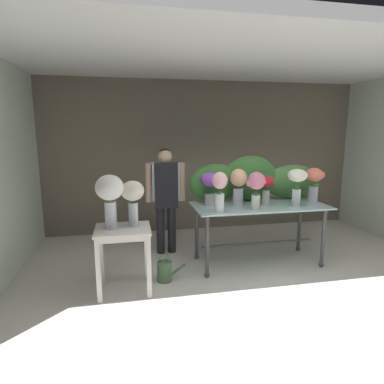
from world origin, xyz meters
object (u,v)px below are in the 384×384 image
florist (166,191)px  vase_crimson_peonies (266,186)px  vase_blush_tulips (220,189)px  vase_coral_snapdragons (315,181)px  vase_cream_lisianthus_tall (133,197)px  side_table_white (123,239)px  display_table_glass (259,215)px  watering_can (165,271)px  vase_ivory_anemones (297,182)px  vase_peach_freesia (238,184)px  vase_white_roses_tall (110,194)px  vase_violet_dahlias (210,184)px  vase_rosy_hydrangea (256,186)px

florist → vase_crimson_peonies: size_ratio=3.96×
vase_blush_tulips → vase_coral_snapdragons: 1.46m
vase_cream_lisianthus_tall → side_table_white: bearing=-157.6°
vase_cream_lisianthus_tall → vase_blush_tulips: bearing=5.6°
display_table_glass → vase_cream_lisianthus_tall: bearing=-166.8°
florist → watering_can: size_ratio=4.34×
florist → vase_blush_tulips: florist is taller
vase_crimson_peonies → vase_ivory_anemones: size_ratio=0.80×
vase_ivory_anemones → vase_cream_lisianthus_tall: 2.10m
vase_ivory_anemones → vase_blush_tulips: bearing=-173.4°
florist → vase_peach_freesia: florist is taller
vase_crimson_peonies → vase_blush_tulips: 0.75m
florist → vase_peach_freesia: bearing=-33.6°
vase_cream_lisianthus_tall → watering_can: size_ratio=1.46×
display_table_glass → vase_crimson_peonies: size_ratio=4.57×
vase_coral_snapdragons → side_table_white: bearing=-170.1°
vase_white_roses_tall → vase_cream_lisianthus_tall: 0.25m
vase_crimson_peonies → vase_peach_freesia: (-0.36, 0.06, 0.03)m
vase_blush_tulips → vase_crimson_peonies: bearing=20.6°
vase_blush_tulips → vase_peach_freesia: vase_blush_tulips is taller
vase_crimson_peonies → vase_peach_freesia: size_ratio=0.81×
vase_white_roses_tall → vase_blush_tulips: bearing=6.8°
florist → vase_ivory_anemones: florist is taller
vase_white_roses_tall → florist: bearing=55.7°
vase_coral_snapdragons → watering_can: size_ratio=1.33×
vase_peach_freesia → vase_white_roses_tall: (-1.61, -0.47, 0.03)m
vase_ivory_anemones → vase_violet_dahlias: bearing=165.8°
vase_cream_lisianthus_tall → vase_white_roses_tall: bearing=-168.3°
florist → vase_rosy_hydrangea: florist is taller
vase_violet_dahlias → vase_peach_freesia: 0.37m
vase_ivory_anemones → vase_rosy_hydrangea: vase_ivory_anemones is taller
watering_can → vase_cream_lisianthus_tall: bearing=-164.8°
side_table_white → vase_crimson_peonies: 1.94m
vase_blush_tulips → vase_cream_lisianthus_tall: 1.02m
vase_crimson_peonies → watering_can: size_ratio=1.10×
vase_ivory_anemones → vase_peach_freesia: (-0.73, 0.20, -0.04)m
side_table_white → vase_peach_freesia: (1.48, 0.47, 0.48)m
watering_can → display_table_glass: bearing=12.7°
vase_rosy_hydrangea → watering_can: vase_rosy_hydrangea is taller
vase_blush_tulips → vase_coral_snapdragons: size_ratio=1.04×
vase_violet_dahlias → vase_cream_lisianthus_tall: (-1.00, -0.50, -0.03)m
vase_coral_snapdragons → florist: bearing=162.8°
side_table_white → vase_coral_snapdragons: size_ratio=1.56×
side_table_white → vase_rosy_hydrangea: bearing=7.3°
florist → vase_violet_dahlias: (0.52, -0.51, 0.17)m
display_table_glass → vase_blush_tulips: bearing=-155.5°
vase_peach_freesia → vase_blush_tulips: bearing=-137.1°
display_table_glass → side_table_white: display_table_glass is taller
vase_blush_tulips → display_table_glass: bearing=24.5°
vase_violet_dahlias → vase_white_roses_tall: size_ratio=0.73×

